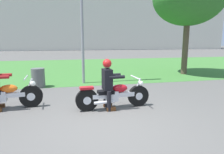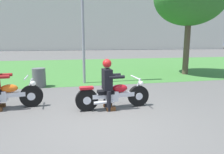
% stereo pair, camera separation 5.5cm
% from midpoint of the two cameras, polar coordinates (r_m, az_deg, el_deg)
% --- Properties ---
extents(ground, '(120.00, 120.00, 0.00)m').
position_cam_midpoint_polar(ground, '(4.43, -1.19, -14.16)').
color(ground, '#565451').
extents(grass_verge, '(60.00, 12.00, 0.01)m').
position_cam_midpoint_polar(grass_verge, '(14.09, -8.56, 2.83)').
color(grass_verge, '#3D7533').
rests_on(grass_verge, ground).
extents(stadium_facade, '(62.37, 8.00, 14.21)m').
position_cam_midpoint_polar(stadium_facade, '(44.36, -7.25, 17.19)').
color(stadium_facade, silver).
rests_on(stadium_facade, ground).
extents(motorcycle_lead, '(2.09, 0.66, 0.86)m').
position_cam_midpoint_polar(motorcycle_lead, '(5.40, 0.80, -5.32)').
color(motorcycle_lead, black).
rests_on(motorcycle_lead, ground).
extents(rider_lead, '(0.57, 0.48, 1.38)m').
position_cam_midpoint_polar(rider_lead, '(5.26, -0.96, -0.98)').
color(rider_lead, black).
rests_on(rider_lead, ground).
extents(motorcycle_follow, '(2.09, 0.66, 0.87)m').
position_cam_midpoint_polar(motorcycle_follow, '(6.11, -28.99, -4.72)').
color(motorcycle_follow, black).
rests_on(motorcycle_follow, ground).
extents(trash_can, '(0.52, 0.52, 0.77)m').
position_cam_midpoint_polar(trash_can, '(8.42, -20.31, -0.18)').
color(trash_can, '#595E5B').
rests_on(trash_can, ground).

